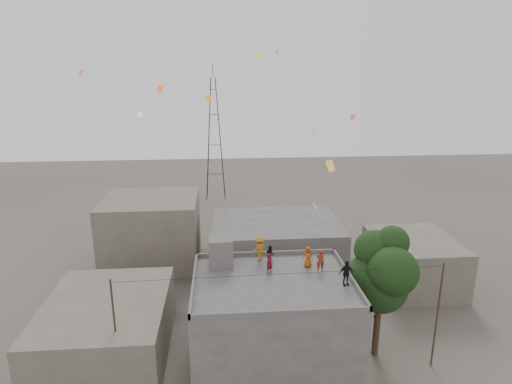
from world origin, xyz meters
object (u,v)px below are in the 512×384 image
(person_red_adult, at_px, (320,261))
(person_dark_adult, at_px, (346,273))
(tree, at_px, (383,272))
(transmission_tower, at_px, (215,138))
(stair_head_box, at_px, (221,251))

(person_red_adult, distance_m, person_dark_adult, 2.33)
(person_dark_adult, bearing_deg, person_red_adult, 106.43)
(tree, height_order, transmission_tower, transmission_tower)
(tree, height_order, person_dark_adult, tree)
(stair_head_box, distance_m, person_dark_adult, 8.36)
(person_red_adult, bearing_deg, stair_head_box, -4.32)
(stair_head_box, xyz_separation_m, transmission_tower, (-0.80, 37.40, 1.97))
(tree, xyz_separation_m, person_dark_adult, (-2.97, -1.46, 0.80))
(tree, distance_m, person_red_adult, 4.20)
(tree, relative_size, person_dark_adult, 5.70)
(tree, xyz_separation_m, transmission_tower, (-11.37, 39.40, 2.97))
(tree, bearing_deg, person_dark_adult, -153.75)
(person_red_adult, bearing_deg, person_dark_adult, 127.23)
(stair_head_box, bearing_deg, person_dark_adult, -24.52)
(stair_head_box, relative_size, transmission_tower, 0.10)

